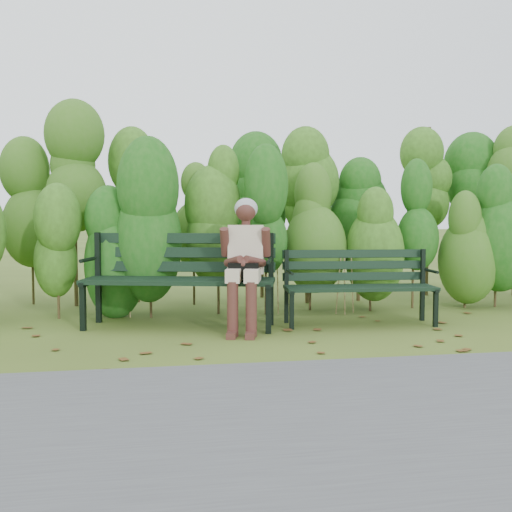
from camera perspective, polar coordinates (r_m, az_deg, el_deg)
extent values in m
plane|color=#42501D|center=(5.62, 0.62, -7.90)|extent=(80.00, 80.00, 0.00)
cube|color=#474749|center=(3.55, 7.32, -14.95)|extent=(60.00, 2.50, 0.01)
cylinder|color=#47381E|center=(6.84, -19.41, -2.60)|extent=(0.03, 0.03, 0.80)
ellipsoid|color=#497527|center=(6.80, -19.53, 2.77)|extent=(0.64, 0.64, 1.44)
cylinder|color=#47381E|center=(6.77, -14.29, -2.56)|extent=(0.03, 0.03, 0.80)
ellipsoid|color=#497527|center=(6.73, -14.38, 2.86)|extent=(0.64, 0.64, 1.44)
cylinder|color=#47381E|center=(6.75, -9.10, -2.51)|extent=(0.03, 0.03, 0.80)
ellipsoid|color=#497527|center=(6.71, -9.16, 2.93)|extent=(0.64, 0.64, 1.44)
cylinder|color=#47381E|center=(6.78, -3.93, -2.44)|extent=(0.03, 0.03, 0.80)
ellipsoid|color=#497527|center=(6.74, -3.95, 2.98)|extent=(0.64, 0.64, 1.44)
cylinder|color=#47381E|center=(6.87, 1.16, -2.34)|extent=(0.03, 0.03, 0.80)
ellipsoid|color=#497527|center=(6.83, 1.16, 3.00)|extent=(0.64, 0.64, 1.44)
cylinder|color=#47381E|center=(7.02, 6.07, -2.24)|extent=(0.03, 0.03, 0.80)
ellipsoid|color=#497527|center=(6.98, 6.11, 2.99)|extent=(0.64, 0.64, 1.44)
cylinder|color=#47381E|center=(7.21, 10.76, -2.12)|extent=(0.03, 0.03, 0.80)
ellipsoid|color=#497527|center=(7.17, 10.82, 2.97)|extent=(0.64, 0.64, 1.44)
cylinder|color=#47381E|center=(7.44, 15.17, -2.00)|extent=(0.03, 0.03, 0.80)
ellipsoid|color=#497527|center=(7.41, 15.26, 2.93)|extent=(0.64, 0.64, 1.44)
cylinder|color=#47381E|center=(7.72, 19.29, -1.87)|extent=(0.03, 0.03, 0.80)
ellipsoid|color=#497527|center=(7.69, 19.40, 2.88)|extent=(0.64, 0.64, 1.44)
cylinder|color=#47381E|center=(8.04, 23.10, -1.75)|extent=(0.03, 0.03, 0.80)
ellipsoid|color=#497527|center=(8.00, 23.23, 2.82)|extent=(0.64, 0.64, 1.44)
cylinder|color=#47381E|center=(7.91, -22.14, -0.72)|extent=(0.04, 0.04, 1.10)
ellipsoid|color=#185914|center=(7.89, -22.31, 5.66)|extent=(0.70, 0.70, 1.98)
cylinder|color=#47381E|center=(7.78, -16.61, -0.66)|extent=(0.04, 0.04, 1.10)
ellipsoid|color=#185914|center=(7.77, -16.74, 5.82)|extent=(0.70, 0.70, 1.98)
cylinder|color=#47381E|center=(7.73, -10.95, -0.60)|extent=(0.04, 0.04, 1.10)
ellipsoid|color=#185914|center=(7.71, -11.04, 5.93)|extent=(0.70, 0.70, 1.98)
cylinder|color=#47381E|center=(7.75, -5.27, -0.53)|extent=(0.04, 0.04, 1.10)
ellipsoid|color=#185914|center=(7.74, -5.31, 5.98)|extent=(0.70, 0.70, 1.98)
cylinder|color=#47381E|center=(7.85, 0.32, -0.46)|extent=(0.04, 0.04, 1.10)
ellipsoid|color=#185914|center=(7.84, 0.33, 5.97)|extent=(0.70, 0.70, 1.98)
cylinder|color=#47381E|center=(8.02, 5.73, -0.39)|extent=(0.04, 0.04, 1.10)
ellipsoid|color=#185914|center=(8.01, 5.77, 5.91)|extent=(0.70, 0.70, 1.98)
cylinder|color=#47381E|center=(8.26, 10.87, -0.31)|extent=(0.04, 0.04, 1.10)
ellipsoid|color=#185914|center=(8.25, 10.94, 5.80)|extent=(0.70, 0.70, 1.98)
cylinder|color=#47381E|center=(8.57, 15.68, -0.24)|extent=(0.04, 0.04, 1.10)
ellipsoid|color=#185914|center=(8.55, 15.79, 5.65)|extent=(0.70, 0.70, 1.98)
cylinder|color=#47381E|center=(8.92, 20.13, -0.17)|extent=(0.04, 0.04, 1.10)
ellipsoid|color=#185914|center=(8.91, 20.27, 5.48)|extent=(0.70, 0.70, 1.98)
cube|color=brown|center=(5.00, -6.69, -9.37)|extent=(0.11, 0.11, 0.01)
cube|color=brown|center=(4.83, -8.81, -9.86)|extent=(0.11, 0.11, 0.01)
cube|color=brown|center=(5.23, 15.50, -8.90)|extent=(0.10, 0.11, 0.01)
cube|color=brown|center=(4.36, -9.13, -11.38)|extent=(0.08, 0.10, 0.01)
cube|color=brown|center=(6.24, 15.45, -6.82)|extent=(0.11, 0.10, 0.01)
cube|color=brown|center=(6.15, -15.77, -6.98)|extent=(0.11, 0.11, 0.01)
cube|color=brown|center=(5.35, -19.79, -8.71)|extent=(0.11, 0.11, 0.01)
cube|color=brown|center=(5.79, -17.55, -7.69)|extent=(0.11, 0.10, 0.01)
cube|color=brown|center=(5.39, 1.13, -8.37)|extent=(0.08, 0.10, 0.01)
cube|color=brown|center=(6.16, 5.21, -6.84)|extent=(0.11, 0.09, 0.01)
cube|color=brown|center=(6.71, 20.67, -6.18)|extent=(0.11, 0.10, 0.01)
cube|color=brown|center=(5.01, 18.23, -9.51)|extent=(0.11, 0.11, 0.01)
cube|color=brown|center=(6.26, 15.16, -6.78)|extent=(0.10, 0.11, 0.01)
cube|color=brown|center=(6.74, 12.61, -5.98)|extent=(0.11, 0.11, 0.01)
cube|color=brown|center=(6.58, 12.65, -6.22)|extent=(0.11, 0.11, 0.01)
cube|color=brown|center=(4.53, -3.82, -10.77)|extent=(0.09, 0.11, 0.01)
cube|color=brown|center=(6.07, 2.49, -6.98)|extent=(0.08, 0.10, 0.01)
cube|color=brown|center=(5.57, -10.47, -8.03)|extent=(0.10, 0.11, 0.01)
cube|color=brown|center=(5.54, 3.89, -8.04)|extent=(0.11, 0.11, 0.01)
cube|color=brown|center=(6.67, 18.80, -6.19)|extent=(0.11, 0.10, 0.01)
cube|color=brown|center=(4.70, 5.31, -10.25)|extent=(0.11, 0.11, 0.01)
cube|color=brown|center=(6.82, 21.27, -6.04)|extent=(0.09, 0.10, 0.01)
cube|color=brown|center=(5.36, 7.10, -8.47)|extent=(0.08, 0.10, 0.01)
cube|color=brown|center=(6.40, 6.59, -6.43)|extent=(0.09, 0.07, 0.01)
cube|color=black|center=(5.93, -7.76, -2.58)|extent=(1.90, 0.59, 0.04)
cube|color=black|center=(6.06, -7.49, -2.43)|extent=(1.90, 0.59, 0.04)
cube|color=black|center=(6.19, -7.23, -2.30)|extent=(1.90, 0.59, 0.04)
cube|color=black|center=(6.32, -6.99, -2.17)|extent=(1.90, 0.59, 0.04)
cube|color=black|center=(6.40, -6.82, -1.02)|extent=(1.89, 0.54, 0.11)
cube|color=black|center=(6.41, -6.81, 0.33)|extent=(1.89, 0.54, 0.11)
cube|color=black|center=(6.42, -6.79, 1.68)|extent=(1.89, 0.54, 0.11)
cube|color=black|center=(6.21, -16.16, -4.66)|extent=(0.07, 0.07, 0.48)
cube|color=black|center=(6.61, -14.80, -2.00)|extent=(0.07, 0.07, 0.97)
cube|color=black|center=(6.38, -15.52, -2.42)|extent=(0.18, 0.53, 0.04)
cylinder|color=black|center=(6.31, -15.73, -0.34)|extent=(0.14, 0.40, 0.04)
cube|color=black|center=(5.82, 1.20, -5.06)|extent=(0.07, 0.07, 0.48)
cube|color=black|center=(6.25, 1.44, -2.21)|extent=(0.07, 0.07, 0.97)
cube|color=black|center=(6.01, 1.32, -2.66)|extent=(0.18, 0.53, 0.04)
cylinder|color=black|center=(5.93, 1.29, -0.45)|extent=(0.14, 0.40, 0.04)
cube|color=black|center=(6.19, 10.29, -3.19)|extent=(1.57, 0.22, 0.03)
cube|color=black|center=(6.29, 10.02, -3.07)|extent=(1.57, 0.22, 0.03)
cube|color=black|center=(6.39, 9.76, -2.95)|extent=(1.57, 0.22, 0.03)
cube|color=black|center=(6.50, 9.51, -2.84)|extent=(1.57, 0.22, 0.03)
cube|color=black|center=(6.57, 9.34, -1.93)|extent=(1.57, 0.17, 0.09)
cube|color=black|center=(6.57, 9.33, -0.86)|extent=(1.57, 0.17, 0.09)
cube|color=black|center=(6.57, 9.31, 0.21)|extent=(1.57, 0.17, 0.09)
cube|color=black|center=(6.05, 3.42, -5.17)|extent=(0.05, 0.05, 0.39)
cube|color=black|center=(6.39, 2.91, -2.91)|extent=(0.05, 0.05, 0.78)
cube|color=black|center=(6.19, 3.18, -3.29)|extent=(0.08, 0.44, 0.03)
cylinder|color=black|center=(6.13, 3.25, -1.56)|extent=(0.06, 0.33, 0.03)
cube|color=black|center=(6.44, 16.74, -4.77)|extent=(0.05, 0.05, 0.39)
cube|color=black|center=(6.76, 15.58, -2.66)|extent=(0.05, 0.05, 0.78)
cube|color=black|center=(6.58, 16.20, -3.01)|extent=(0.08, 0.44, 0.03)
cylinder|color=black|center=(6.52, 16.37, -1.38)|extent=(0.06, 0.33, 0.03)
cube|color=beige|center=(5.82, -2.06, -1.79)|extent=(0.23, 0.43, 0.13)
cube|color=beige|center=(5.80, -0.32, -1.81)|extent=(0.23, 0.43, 0.13)
cylinder|color=#4C251F|center=(5.69, -2.24, -5.07)|extent=(0.13, 0.13, 0.52)
cylinder|color=#4C251F|center=(5.67, -0.46, -5.09)|extent=(0.13, 0.13, 0.52)
cube|color=#4C251F|center=(5.66, -2.32, -7.51)|extent=(0.13, 0.21, 0.06)
cube|color=#4C251F|center=(5.64, -0.53, -7.55)|extent=(0.13, 0.21, 0.06)
cube|color=beige|center=(6.05, -0.95, 0.58)|extent=(0.40, 0.33, 0.51)
cylinder|color=#4C251F|center=(6.02, -0.97, 3.09)|extent=(0.09, 0.09, 0.10)
sphere|color=#4C251F|center=(6.01, -0.98, 4.30)|extent=(0.21, 0.21, 0.21)
ellipsoid|color=gray|center=(6.04, -0.96, 4.53)|extent=(0.24, 0.23, 0.21)
cylinder|color=#4C251F|center=(5.99, -2.98, 1.34)|extent=(0.14, 0.22, 0.30)
cylinder|color=#4C251F|center=(5.95, 0.96, 1.33)|extent=(0.14, 0.22, 0.30)
cylinder|color=#4C251F|center=(5.86, -2.14, -0.49)|extent=(0.18, 0.28, 0.13)
cylinder|color=#4C251F|center=(5.84, -0.13, -0.50)|extent=(0.26, 0.22, 0.13)
sphere|color=#4C251F|center=(5.80, -1.19, -0.74)|extent=(0.11, 0.11, 0.11)
cube|color=black|center=(5.81, -1.18, -1.40)|extent=(0.31, 0.19, 0.16)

